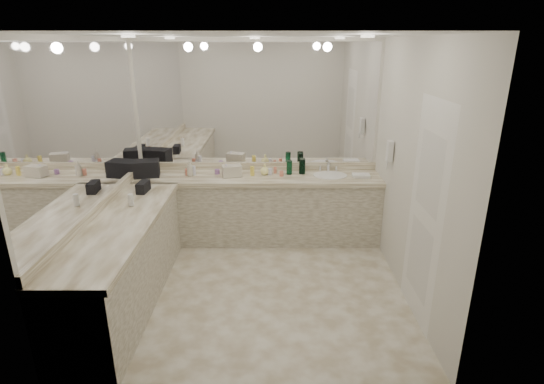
{
  "coord_description": "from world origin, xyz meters",
  "views": [
    {
      "loc": [
        0.19,
        -4.08,
        2.54
      ],
      "look_at": [
        0.19,
        0.4,
        0.96
      ],
      "focal_mm": 28.0,
      "sensor_mm": 36.0,
      "label": 1
    }
  ],
  "objects_px": {
    "soap_bottle_c": "(265,169)",
    "black_toiletry_bag": "(144,168)",
    "hand_towel": "(361,176)",
    "soap_bottle_a": "(190,168)",
    "cream_cosmetic_case": "(232,171)",
    "soap_bottle_b": "(226,171)",
    "sink": "(330,176)",
    "wall_phone": "(390,151)"
  },
  "relations": [
    {
      "from": "hand_towel",
      "to": "soap_bottle_a",
      "type": "bearing_deg",
      "value": 178.73
    },
    {
      "from": "sink",
      "to": "soap_bottle_b",
      "type": "bearing_deg",
      "value": -177.87
    },
    {
      "from": "cream_cosmetic_case",
      "to": "hand_towel",
      "type": "relative_size",
      "value": 1.11
    },
    {
      "from": "hand_towel",
      "to": "black_toiletry_bag",
      "type": "bearing_deg",
      "value": 179.25
    },
    {
      "from": "sink",
      "to": "soap_bottle_b",
      "type": "distance_m",
      "value": 1.35
    },
    {
      "from": "hand_towel",
      "to": "soap_bottle_c",
      "type": "distance_m",
      "value": 1.25
    },
    {
      "from": "hand_towel",
      "to": "soap_bottle_a",
      "type": "height_order",
      "value": "soap_bottle_a"
    },
    {
      "from": "cream_cosmetic_case",
      "to": "soap_bottle_c",
      "type": "xyz_separation_m",
      "value": [
        0.42,
        0.08,
        0.0
      ]
    },
    {
      "from": "soap_bottle_a",
      "to": "sink",
      "type": "bearing_deg",
      "value": 0.53
    },
    {
      "from": "wall_phone",
      "to": "black_toiletry_bag",
      "type": "distance_m",
      "value": 3.07
    },
    {
      "from": "soap_bottle_b",
      "to": "wall_phone",
      "type": "bearing_deg",
      "value": -12.99
    },
    {
      "from": "cream_cosmetic_case",
      "to": "soap_bottle_a",
      "type": "relative_size",
      "value": 1.2
    },
    {
      "from": "soap_bottle_c",
      "to": "black_toiletry_bag",
      "type": "bearing_deg",
      "value": -177.4
    },
    {
      "from": "wall_phone",
      "to": "hand_towel",
      "type": "bearing_deg",
      "value": 116.35
    },
    {
      "from": "cream_cosmetic_case",
      "to": "soap_bottle_b",
      "type": "xyz_separation_m",
      "value": [
        -0.07,
        -0.01,
        0.01
      ]
    },
    {
      "from": "black_toiletry_bag",
      "to": "hand_towel",
      "type": "xyz_separation_m",
      "value": [
        2.8,
        -0.04,
        -0.09
      ]
    },
    {
      "from": "black_toiletry_bag",
      "to": "soap_bottle_b",
      "type": "height_order",
      "value": "black_toiletry_bag"
    },
    {
      "from": "cream_cosmetic_case",
      "to": "soap_bottle_a",
      "type": "bearing_deg",
      "value": 162.96
    },
    {
      "from": "sink",
      "to": "hand_towel",
      "type": "height_order",
      "value": "hand_towel"
    },
    {
      "from": "wall_phone",
      "to": "sink",
      "type": "bearing_deg",
      "value": 140.43
    },
    {
      "from": "soap_bottle_a",
      "to": "hand_towel",
      "type": "bearing_deg",
      "value": -1.27
    },
    {
      "from": "cream_cosmetic_case",
      "to": "soap_bottle_c",
      "type": "distance_m",
      "value": 0.43
    },
    {
      "from": "sink",
      "to": "soap_bottle_b",
      "type": "relative_size",
      "value": 2.62
    },
    {
      "from": "cream_cosmetic_case",
      "to": "soap_bottle_b",
      "type": "height_order",
      "value": "soap_bottle_b"
    },
    {
      "from": "soap_bottle_a",
      "to": "black_toiletry_bag",
      "type": "bearing_deg",
      "value": -178.79
    },
    {
      "from": "sink",
      "to": "cream_cosmetic_case",
      "type": "height_order",
      "value": "cream_cosmetic_case"
    },
    {
      "from": "soap_bottle_b",
      "to": "sink",
      "type": "bearing_deg",
      "value": 2.13
    },
    {
      "from": "wall_phone",
      "to": "soap_bottle_a",
      "type": "relative_size",
      "value": 1.17
    },
    {
      "from": "sink",
      "to": "cream_cosmetic_case",
      "type": "bearing_deg",
      "value": -178.39
    },
    {
      "from": "sink",
      "to": "wall_phone",
      "type": "distance_m",
      "value": 0.91
    },
    {
      "from": "hand_towel",
      "to": "cream_cosmetic_case",
      "type": "bearing_deg",
      "value": 178.97
    },
    {
      "from": "hand_towel",
      "to": "soap_bottle_a",
      "type": "xyz_separation_m",
      "value": [
        -2.21,
        0.05,
        0.08
      ]
    },
    {
      "from": "wall_phone",
      "to": "soap_bottle_b",
      "type": "height_order",
      "value": "wall_phone"
    },
    {
      "from": "black_toiletry_bag",
      "to": "soap_bottle_c",
      "type": "height_order",
      "value": "black_toiletry_bag"
    },
    {
      "from": "cream_cosmetic_case",
      "to": "hand_towel",
      "type": "height_order",
      "value": "cream_cosmetic_case"
    },
    {
      "from": "wall_phone",
      "to": "black_toiletry_bag",
      "type": "relative_size",
      "value": 0.63
    },
    {
      "from": "cream_cosmetic_case",
      "to": "soap_bottle_c",
      "type": "relative_size",
      "value": 1.68
    },
    {
      "from": "soap_bottle_a",
      "to": "cream_cosmetic_case",
      "type": "bearing_deg",
      "value": -2.02
    },
    {
      "from": "wall_phone",
      "to": "black_toiletry_bag",
      "type": "height_order",
      "value": "wall_phone"
    },
    {
      "from": "wall_phone",
      "to": "cream_cosmetic_case",
      "type": "relative_size",
      "value": 0.98
    },
    {
      "from": "hand_towel",
      "to": "soap_bottle_a",
      "type": "distance_m",
      "value": 2.21
    },
    {
      "from": "cream_cosmetic_case",
      "to": "black_toiletry_bag",
      "type": "bearing_deg",
      "value": 164.64
    }
  ]
}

